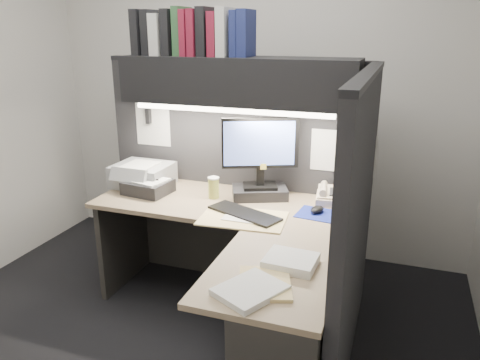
{
  "coord_description": "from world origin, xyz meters",
  "views": [
    {
      "loc": [
        1.16,
        -2.14,
        1.82
      ],
      "look_at": [
        0.23,
        0.51,
        0.91
      ],
      "focal_mm": 35.0,
      "sensor_mm": 36.0,
      "label": 1
    }
  ],
  "objects_px": {
    "monitor": "(260,167)",
    "coffee_cup": "(214,188)",
    "notebook_stack": "(148,187)",
    "desk": "(243,291)",
    "printer": "(143,175)",
    "overhead_shelf": "(238,81)",
    "telephone": "(332,197)",
    "keyboard": "(244,214)"
  },
  "relations": [
    {
      "from": "monitor",
      "to": "coffee_cup",
      "type": "xyz_separation_m",
      "value": [
        -0.29,
        -0.11,
        -0.15
      ]
    },
    {
      "from": "coffee_cup",
      "to": "notebook_stack",
      "type": "bearing_deg",
      "value": -172.56
    },
    {
      "from": "desk",
      "to": "printer",
      "type": "xyz_separation_m",
      "value": [
        -1.01,
        0.69,
        0.37
      ]
    },
    {
      "from": "overhead_shelf",
      "to": "notebook_stack",
      "type": "bearing_deg",
      "value": -160.85
    },
    {
      "from": "monitor",
      "to": "telephone",
      "type": "xyz_separation_m",
      "value": [
        0.48,
        0.06,
        -0.17
      ]
    },
    {
      "from": "desk",
      "to": "overhead_shelf",
      "type": "distance_m",
      "value": 1.33
    },
    {
      "from": "keyboard",
      "to": "notebook_stack",
      "type": "bearing_deg",
      "value": -170.05
    },
    {
      "from": "keyboard",
      "to": "notebook_stack",
      "type": "distance_m",
      "value": 0.78
    },
    {
      "from": "overhead_shelf",
      "to": "notebook_stack",
      "type": "distance_m",
      "value": 0.96
    },
    {
      "from": "monitor",
      "to": "coffee_cup",
      "type": "height_order",
      "value": "monitor"
    },
    {
      "from": "monitor",
      "to": "keyboard",
      "type": "relative_size",
      "value": 1.14
    },
    {
      "from": "monitor",
      "to": "coffee_cup",
      "type": "relative_size",
      "value": 4.03
    },
    {
      "from": "desk",
      "to": "telephone",
      "type": "height_order",
      "value": "telephone"
    },
    {
      "from": "coffee_cup",
      "to": "printer",
      "type": "bearing_deg",
      "value": 172.51
    },
    {
      "from": "monitor",
      "to": "printer",
      "type": "xyz_separation_m",
      "value": [
        -0.88,
        -0.03,
        -0.14
      ]
    },
    {
      "from": "overhead_shelf",
      "to": "coffee_cup",
      "type": "relative_size",
      "value": 11.45
    },
    {
      "from": "notebook_stack",
      "to": "monitor",
      "type": "bearing_deg",
      "value": 12.68
    },
    {
      "from": "printer",
      "to": "coffee_cup",
      "type": "bearing_deg",
      "value": -6.31
    },
    {
      "from": "printer",
      "to": "notebook_stack",
      "type": "relative_size",
      "value": 1.32
    },
    {
      "from": "overhead_shelf",
      "to": "notebook_stack",
      "type": "xyz_separation_m",
      "value": [
        -0.59,
        -0.2,
        -0.73
      ]
    },
    {
      "from": "overhead_shelf",
      "to": "keyboard",
      "type": "relative_size",
      "value": 3.25
    },
    {
      "from": "printer",
      "to": "overhead_shelf",
      "type": "bearing_deg",
      "value": 6.52
    },
    {
      "from": "monitor",
      "to": "coffee_cup",
      "type": "bearing_deg",
      "value": 177.64
    },
    {
      "from": "desk",
      "to": "telephone",
      "type": "xyz_separation_m",
      "value": [
        0.35,
        0.78,
        0.33
      ]
    },
    {
      "from": "notebook_stack",
      "to": "printer",
      "type": "bearing_deg",
      "value": 131.12
    },
    {
      "from": "monitor",
      "to": "notebook_stack",
      "type": "distance_m",
      "value": 0.79
    },
    {
      "from": "printer",
      "to": "notebook_stack",
      "type": "xyz_separation_m",
      "value": [
        0.12,
        -0.14,
        -0.03
      ]
    },
    {
      "from": "desk",
      "to": "monitor",
      "type": "height_order",
      "value": "monitor"
    },
    {
      "from": "desk",
      "to": "coffee_cup",
      "type": "height_order",
      "value": "coffee_cup"
    },
    {
      "from": "overhead_shelf",
      "to": "printer",
      "type": "xyz_separation_m",
      "value": [
        -0.71,
        -0.07,
        -0.69
      ]
    },
    {
      "from": "telephone",
      "to": "coffee_cup",
      "type": "distance_m",
      "value": 0.79
    },
    {
      "from": "desk",
      "to": "keyboard",
      "type": "bearing_deg",
      "value": 108.39
    },
    {
      "from": "desk",
      "to": "notebook_stack",
      "type": "distance_m",
      "value": 1.1
    },
    {
      "from": "overhead_shelf",
      "to": "keyboard",
      "type": "distance_m",
      "value": 0.86
    },
    {
      "from": "telephone",
      "to": "printer",
      "type": "height_order",
      "value": "printer"
    },
    {
      "from": "telephone",
      "to": "printer",
      "type": "relative_size",
      "value": 0.55
    },
    {
      "from": "desk",
      "to": "printer",
      "type": "height_order",
      "value": "printer"
    },
    {
      "from": "desk",
      "to": "monitor",
      "type": "xyz_separation_m",
      "value": [
        -0.13,
        0.72,
        0.5
      ]
    },
    {
      "from": "desk",
      "to": "notebook_stack",
      "type": "height_order",
      "value": "notebook_stack"
    },
    {
      "from": "coffee_cup",
      "to": "notebook_stack",
      "type": "relative_size",
      "value": 0.46
    },
    {
      "from": "overhead_shelf",
      "to": "monitor",
      "type": "xyz_separation_m",
      "value": [
        0.17,
        -0.03,
        -0.55
      ]
    },
    {
      "from": "monitor",
      "to": "telephone",
      "type": "bearing_deg",
      "value": -16.05
    }
  ]
}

